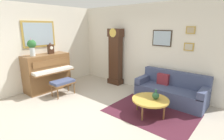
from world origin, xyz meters
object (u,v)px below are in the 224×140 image
mantel_clock (51,49)px  coffee_table (150,100)px  green_jug (156,96)px  piano_bench (63,83)px  piano (47,72)px  flower_vase (32,46)px  couch (171,91)px  grandfather_clock (115,58)px

mantel_clock → coffee_table: bearing=8.2°
green_jug → piano_bench: bearing=-164.9°
piano → green_jug: size_ratio=6.00×
coffee_table → green_jug: green_jug is taller
flower_vase → green_jug: size_ratio=2.42×
mantel_clock → couch: bearing=24.3°
coffee_table → mantel_clock: 3.64m
piano_bench → coffee_table: bearing=13.9°
piano → couch: 3.97m
grandfather_clock → flower_vase: (-1.33, -2.39, 0.56)m
piano → mantel_clock: mantel_clock is taller
piano → piano_bench: piano is taller
mantel_clock → green_jug: 3.71m
piano → piano_bench: bearing=2.5°
grandfather_clock → flower_vase: 2.79m
piano_bench → flower_vase: bearing=-150.7°
couch → flower_vase: flower_vase is taller
coffee_table → mantel_clock: size_ratio=2.32×
piano → couch: size_ratio=0.76×
piano_bench → green_jug: (2.75, 0.74, 0.09)m
piano_bench → mantel_clock: bearing=168.9°
couch → mantel_clock: (-3.53, -1.59, 1.07)m
grandfather_clock → green_jug: grandfather_clock is taller
piano → coffee_table: (3.47, 0.69, -0.23)m
coffee_table → flower_vase: (-3.47, -1.11, 1.15)m
mantel_clock → grandfather_clock: bearing=53.2°
piano → flower_vase: bearing=-89.8°
green_jug → mantel_clock: bearing=-170.7°
grandfather_clock → mantel_clock: (-1.33, -1.78, 0.42)m
flower_vase → coffee_table: bearing=17.8°
grandfather_clock → mantel_clock: grandfather_clock is taller
grandfather_clock → green_jug: bearing=-28.2°
green_jug → couch: bearing=91.1°
mantel_clock → green_jug: mantel_clock is taller
piano_bench → grandfather_clock: size_ratio=0.34×
couch → green_jug: 1.03m
coffee_table → green_jug: size_ratio=3.67×
grandfather_clock → couch: (2.20, -0.18, -0.65)m
mantel_clock → green_jug: (3.55, 0.58, -0.89)m
couch → coffee_table: size_ratio=2.16×
grandfather_clock → coffee_table: bearing=-30.9°
couch → piano: bearing=-153.2°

